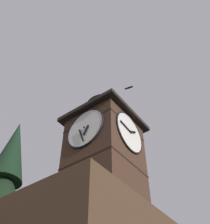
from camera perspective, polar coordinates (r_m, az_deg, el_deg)
clock_tower at (r=16.53m, az=-0.15°, el=-9.47°), size 4.19×4.19×9.79m
flying_bird_high at (r=23.05m, az=4.74°, el=4.81°), size 0.29×0.67×0.11m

